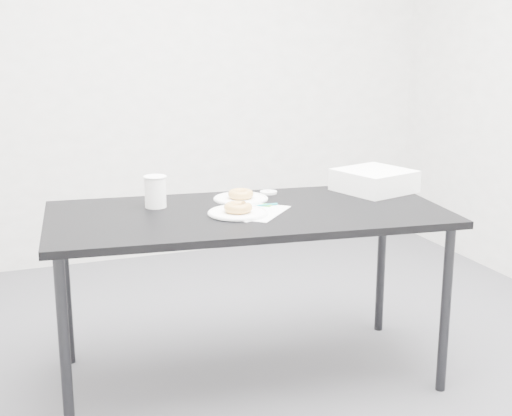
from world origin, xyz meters
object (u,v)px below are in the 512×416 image
object	(u,v)px
scorecard	(254,212)
coffee_cup	(155,192)
pen	(263,205)
donut_far	(241,194)
plate_near	(238,213)
plate_far	(241,199)
bakery_box	(374,180)
table	(248,224)
donut_near	(238,207)

from	to	relation	value
scorecard	coffee_cup	world-z (taller)	coffee_cup
pen	donut_far	size ratio (longest dim) A/B	1.17
plate_near	coffee_cup	size ratio (longest dim) A/B	1.82
plate_far	bakery_box	xyz separation A→B (m)	(0.67, -0.06, 0.05)
table	plate_far	size ratio (longest dim) A/B	7.13
plate_far	coffee_cup	size ratio (longest dim) A/B	1.78
scorecard	coffee_cup	distance (m)	0.45
pen	plate_near	xyz separation A→B (m)	(-0.15, -0.09, -0.00)
plate_far	donut_near	bearing A→B (deg)	-111.92
scorecard	donut_near	bearing A→B (deg)	-124.58
table	donut_far	world-z (taller)	donut_far
scorecard	pen	distance (m)	0.10
donut_near	plate_far	size ratio (longest dim) A/B	0.48
donut_near	donut_far	size ratio (longest dim) A/B	1.03
table	pen	world-z (taller)	pen
pen	table	bearing A→B (deg)	-151.59
plate_far	table	bearing A→B (deg)	-101.63
table	plate_far	distance (m)	0.23
plate_near	pen	bearing A→B (deg)	31.35
plate_near	plate_far	size ratio (longest dim) A/B	1.03
plate_near	coffee_cup	world-z (taller)	coffee_cup
bakery_box	donut_far	bearing A→B (deg)	158.42
scorecard	bakery_box	bearing A→B (deg)	57.55
coffee_cup	plate_far	bearing A→B (deg)	0.72
coffee_cup	bakery_box	distance (m)	1.07
bakery_box	donut_near	bearing A→B (deg)	177.86
plate_near	coffee_cup	bearing A→B (deg)	139.97
table	scorecard	bearing A→B (deg)	-46.92
donut_far	pen	bearing A→B (deg)	-75.26
plate_near	plate_far	distance (m)	0.28
pen	bakery_box	xyz separation A→B (m)	(0.62, 0.10, 0.05)
pen	coffee_cup	distance (m)	0.48
pen	donut_far	distance (m)	0.17
plate_far	coffee_cup	world-z (taller)	coffee_cup
coffee_cup	pen	bearing A→B (deg)	-19.92
table	pen	xyz separation A→B (m)	(0.09, 0.05, 0.07)
scorecard	plate_far	xyz separation A→B (m)	(0.03, 0.24, 0.00)
donut_near	scorecard	bearing A→B (deg)	12.23
scorecard	pen	world-z (taller)	pen
pen	plate_near	distance (m)	0.17
scorecard	plate_far	distance (m)	0.24
table	plate_far	world-z (taller)	plate_far
coffee_cup	bakery_box	xyz separation A→B (m)	(1.07, -0.06, -0.02)
pen	donut_near	bearing A→B (deg)	-148.45
scorecard	plate_near	world-z (taller)	plate_near
table	donut_far	distance (m)	0.23
donut_near	table	bearing A→B (deg)	35.65
plate_near	scorecard	bearing A→B (deg)	12.23
table	bakery_box	size ratio (longest dim) A/B	5.70
table	plate_near	distance (m)	0.10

